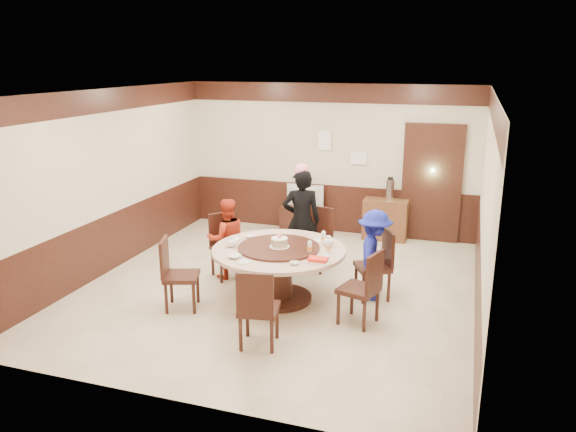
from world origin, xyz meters
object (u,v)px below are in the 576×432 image
(person_standing, at_px, (301,221))
(television, at_px, (304,196))
(shrimp_platter, at_px, (318,260))
(person_blue, at_px, (374,255))
(person_red, at_px, (227,238))
(banquet_table, at_px, (279,263))
(side_cabinet, at_px, (385,219))
(birthday_cake, at_px, (279,242))
(tv_stand, at_px, (304,219))
(thermos, at_px, (390,190))

(person_standing, height_order, television, person_standing)
(person_standing, relative_size, shrimp_platter, 5.41)
(person_standing, bearing_deg, person_blue, 129.88)
(person_standing, distance_m, person_red, 1.19)
(banquet_table, relative_size, person_blue, 1.43)
(television, distance_m, side_cabinet, 1.59)
(person_red, distance_m, birthday_cake, 1.22)
(person_red, bearing_deg, banquet_table, 116.03)
(person_red, bearing_deg, birthday_cake, 115.55)
(person_red, xyz_separation_m, birthday_cake, (1.04, -0.58, 0.23))
(birthday_cake, height_order, side_cabinet, birthday_cake)
(tv_stand, relative_size, side_cabinet, 1.06)
(television, bearing_deg, person_standing, 105.38)
(banquet_table, distance_m, birthday_cake, 0.31)
(birthday_cake, bearing_deg, television, 100.63)
(tv_stand, bearing_deg, thermos, 1.06)
(banquet_table, height_order, tv_stand, banquet_table)
(person_red, distance_m, thermos, 3.36)
(person_blue, bearing_deg, shrimp_platter, 140.13)
(tv_stand, distance_m, side_cabinet, 1.56)
(person_red, bearing_deg, person_standing, 176.99)
(person_red, height_order, thermos, person_red)
(person_standing, height_order, thermos, person_standing)
(person_red, height_order, side_cabinet, person_red)
(shrimp_platter, distance_m, thermos, 3.58)
(person_red, distance_m, side_cabinet, 3.32)
(person_blue, height_order, shrimp_platter, person_blue)
(television, bearing_deg, side_cabinet, -178.89)
(person_red, bearing_deg, shrimp_platter, 115.90)
(side_cabinet, relative_size, thermos, 2.11)
(side_cabinet, bearing_deg, person_blue, -84.80)
(person_red, distance_m, tv_stand, 2.67)
(shrimp_platter, bearing_deg, banquet_table, 150.93)
(person_red, relative_size, shrimp_platter, 4.10)
(birthday_cake, distance_m, side_cabinet, 3.39)
(person_blue, xyz_separation_m, birthday_cake, (-1.21, -0.48, 0.21))
(banquet_table, height_order, shrimp_platter, shrimp_platter)
(television, bearing_deg, thermos, -178.93)
(banquet_table, bearing_deg, person_red, 151.28)
(person_blue, relative_size, thermos, 3.33)
(person_standing, distance_m, thermos, 2.28)
(tv_stand, bearing_deg, side_cabinet, 1.10)
(banquet_table, bearing_deg, thermos, 72.13)
(birthday_cake, xyz_separation_m, shrimp_platter, (0.63, -0.34, -0.07))
(birthday_cake, relative_size, television, 0.38)
(side_cabinet, height_order, thermos, thermos)
(person_red, bearing_deg, person_blue, 142.21)
(birthday_cake, height_order, thermos, thermos)
(side_cabinet, bearing_deg, shrimp_platter, -95.27)
(person_red, distance_m, television, 2.65)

